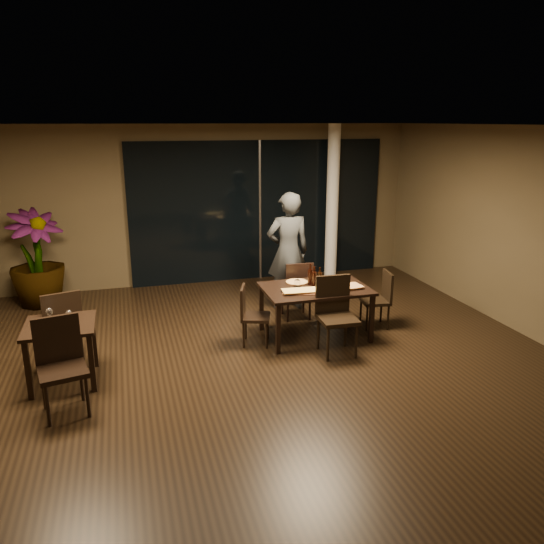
{
  "coord_description": "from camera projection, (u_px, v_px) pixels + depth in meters",
  "views": [
    {
      "loc": [
        -1.59,
        -5.99,
        3.06
      ],
      "look_at": [
        0.33,
        0.74,
        1.05
      ],
      "focal_mm": 35.0,
      "sensor_mm": 36.0,
      "label": 1
    }
  ],
  "objects": [
    {
      "name": "ground",
      "position": [
        263.0,
        368.0,
        6.8
      ],
      "size": [
        8.0,
        8.0,
        0.0
      ],
      "primitive_type": "plane",
      "color": "black",
      "rests_on": "ground"
    },
    {
      "name": "potted_plant",
      "position": [
        36.0,
        258.0,
        8.91
      ],
      "size": [
        1.25,
        1.25,
        1.64
      ],
      "primitive_type": "imported",
      "rotation": [
        0.0,
        0.0,
        0.61
      ],
      "color": "#1E4517",
      "rests_on": "ground"
    },
    {
      "name": "chair_main_far",
      "position": [
        297.0,
        287.0,
        8.32
      ],
      "size": [
        0.46,
        0.46,
        0.95
      ],
      "rotation": [
        0.0,
        0.0,
        3.09
      ],
      "color": "black",
      "rests_on": "ground"
    },
    {
      "name": "round_pizza",
      "position": [
        297.0,
        282.0,
        7.82
      ],
      "size": [
        0.31,
        0.31,
        0.01
      ],
      "primitive_type": "cylinder",
      "color": "#AF2F13",
      "rests_on": "main_table"
    },
    {
      "name": "diner",
      "position": [
        288.0,
        252.0,
        8.7
      ],
      "size": [
        0.67,
        0.45,
        1.96
      ],
      "primitive_type": "imported",
      "rotation": [
        0.0,
        0.0,
        3.13
      ],
      "color": "#2A2C2E",
      "rests_on": "ground"
    },
    {
      "name": "oblong_pizza_left",
      "position": [
        300.0,
        291.0,
        7.36
      ],
      "size": [
        0.5,
        0.27,
        0.02
      ],
      "primitive_type": null,
      "rotation": [
        0.0,
        0.0,
        -0.09
      ],
      "color": "maroon",
      "rests_on": "pizza_board_left"
    },
    {
      "name": "napkin_far",
      "position": [
        341.0,
        279.0,
        7.96
      ],
      "size": [
        0.18,
        0.1,
        0.01
      ],
      "primitive_type": "cube",
      "rotation": [
        0.0,
        0.0,
        0.0
      ],
      "color": "white",
      "rests_on": "main_table"
    },
    {
      "name": "chair_main_right",
      "position": [
        380.0,
        296.0,
        8.05
      ],
      "size": [
        0.46,
        0.46,
        0.87
      ],
      "rotation": [
        0.0,
        0.0,
        -1.72
      ],
      "color": "black",
      "rests_on": "ground"
    },
    {
      "name": "wall_front",
      "position": [
        471.0,
        445.0,
        2.65
      ],
      "size": [
        8.0,
        0.1,
        3.0
      ],
      "primitive_type": "cube",
      "color": "#453925",
      "rests_on": "ground"
    },
    {
      "name": "wall_back",
      "position": [
        208.0,
        205.0,
        10.13
      ],
      "size": [
        8.0,
        0.1,
        3.0
      ],
      "primitive_type": "cube",
      "color": "#453925",
      "rests_on": "ground"
    },
    {
      "name": "bottle_b",
      "position": [
        320.0,
        277.0,
        7.61
      ],
      "size": [
        0.06,
        0.06,
        0.28
      ],
      "primitive_type": null,
      "color": "black",
      "rests_on": "main_table"
    },
    {
      "name": "chair_main_left",
      "position": [
        250.0,
        312.0,
        7.42
      ],
      "size": [
        0.5,
        0.5,
        0.84
      ],
      "rotation": [
        0.0,
        0.0,
        1.25
      ],
      "color": "black",
      "rests_on": "ground"
    },
    {
      "name": "ceiling",
      "position": [
        262.0,
        124.0,
        5.97
      ],
      "size": [
        8.0,
        8.0,
        0.04
      ],
      "primitive_type": "cube",
      "color": "silver",
      "rests_on": "wall_back"
    },
    {
      "name": "napkin_near",
      "position": [
        356.0,
        286.0,
        7.63
      ],
      "size": [
        0.2,
        0.13,
        0.01
      ],
      "primitive_type": "cube",
      "rotation": [
        0.0,
        0.0,
        0.19
      ],
      "color": "white",
      "rests_on": "main_table"
    },
    {
      "name": "pizza_board_right",
      "position": [
        342.0,
        288.0,
        7.53
      ],
      "size": [
        0.61,
        0.39,
        0.01
      ],
      "primitive_type": "cube",
      "rotation": [
        0.0,
        0.0,
        0.2
      ],
      "color": "#482A17",
      "rests_on": "main_table"
    },
    {
      "name": "bottle_a",
      "position": [
        314.0,
        277.0,
        7.58
      ],
      "size": [
        0.07,
        0.07,
        0.31
      ],
      "primitive_type": null,
      "color": "black",
      "rests_on": "main_table"
    },
    {
      "name": "pizza_board_left",
      "position": [
        300.0,
        292.0,
        7.37
      ],
      "size": [
        0.55,
        0.39,
        0.01
      ],
      "primitive_type": "cube",
      "rotation": [
        0.0,
        0.0,
        -0.29
      ],
      "color": "#4E2B19",
      "rests_on": "main_table"
    },
    {
      "name": "main_table",
      "position": [
        315.0,
        292.0,
        7.62
      ],
      "size": [
        1.5,
        1.0,
        0.75
      ],
      "color": "black",
      "rests_on": "ground"
    },
    {
      "name": "side_table",
      "position": [
        61.0,
        334.0,
        6.27
      ],
      "size": [
        0.8,
        0.8,
        0.75
      ],
      "color": "black",
      "rests_on": "ground"
    },
    {
      "name": "chair_main_near",
      "position": [
        335.0,
        311.0,
        7.15
      ],
      "size": [
        0.51,
        0.51,
        1.05
      ],
      "rotation": [
        0.0,
        0.0,
        -0.04
      ],
      "color": "black",
      "rests_on": "ground"
    },
    {
      "name": "bottle_c",
      "position": [
        310.0,
        274.0,
        7.68
      ],
      "size": [
        0.07,
        0.07,
        0.31
      ],
      "primitive_type": null,
      "color": "black",
      "rests_on": "main_table"
    },
    {
      "name": "tumbler_right",
      "position": [
        326.0,
        281.0,
        7.77
      ],
      "size": [
        0.08,
        0.08,
        0.09
      ],
      "primitive_type": "cylinder",
      "color": "white",
      "rests_on": "main_table"
    },
    {
      "name": "side_napkin",
      "position": [
        62.0,
        328.0,
        6.1
      ],
      "size": [
        0.21,
        0.17,
        0.01
      ],
      "primitive_type": "cube",
      "rotation": [
        0.0,
        0.0,
        0.4
      ],
      "color": "white",
      "rests_on": "side_table"
    },
    {
      "name": "chair_side_near",
      "position": [
        61.0,
        360.0,
        5.68
      ],
      "size": [
        0.58,
        0.58,
        1.05
      ],
      "rotation": [
        0.0,
        0.0,
        0.21
      ],
      "color": "black",
      "rests_on": "ground"
    },
    {
      "name": "wine_glass_a",
      "position": [
        50.0,
        316.0,
        6.25
      ],
      "size": [
        0.08,
        0.08,
        0.18
      ],
      "primitive_type": null,
      "color": "white",
      "rests_on": "side_table"
    },
    {
      "name": "chair_side_far",
      "position": [
        62.0,
        324.0,
        6.73
      ],
      "size": [
        0.58,
        0.58,
        1.02
      ],
      "rotation": [
        0.0,
        0.0,
        3.41
      ],
      "color": "black",
      "rests_on": "ground"
    },
    {
      "name": "column",
      "position": [
        332.0,
        203.0,
        10.39
      ],
      "size": [
        0.24,
        0.24,
        3.0
      ],
      "primitive_type": "cylinder",
      "color": "silver",
      "rests_on": "ground"
    },
    {
      "name": "tumbler_left",
      "position": [
        297.0,
        283.0,
        7.63
      ],
      "size": [
        0.08,
        0.08,
        0.1
      ],
      "primitive_type": "cylinder",
      "color": "white",
      "rests_on": "main_table"
    },
    {
      "name": "oblong_pizza_right",
      "position": [
        342.0,
        287.0,
        7.52
      ],
      "size": [
        0.56,
        0.3,
        0.02
      ],
      "primitive_type": null,
      "rotation": [
        0.0,
        0.0,
        0.1
      ],
      "color": "maroon",
      "rests_on": "pizza_board_right"
    },
    {
      "name": "window_panel",
      "position": [
        259.0,
        211.0,
        10.35
      ],
      "size": [
        5.0,
        0.06,
        2.7
      ],
      "primitive_type": "cube",
      "color": "black",
      "rests_on": "ground"
    },
    {
      "name": "wall_right",
      "position": [
        540.0,
        235.0,
        7.46
      ],
      "size": [
        0.1,
        8.0,
        3.0
      ],
      "primitive_type": "cube",
      "color": "#453925",
      "rests_on": "ground"
    },
    {
      "name": "wine_glass_b",
      "position": [
        69.0,
        318.0,
        6.2
      ],
      "size": [
        0.08,
        0.08,
        0.17
      ],
      "primitive_type": null,
      "color": "white",
      "rests_on": "side_table"
    }
  ]
}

